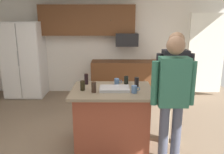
# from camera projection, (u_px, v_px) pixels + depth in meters

# --- Properties ---
(floor) EXTENTS (7.04, 7.04, 0.00)m
(floor) POSITION_uv_depth(u_px,v_px,m) (97.00, 142.00, 3.76)
(floor) COLOR #7F6B56
(floor) RESTS_ON ground
(back_wall) EXTENTS (6.40, 0.10, 2.60)m
(back_wall) POSITION_uv_depth(u_px,v_px,m) (104.00, 44.00, 6.15)
(back_wall) COLOR white
(back_wall) RESTS_ON ground
(french_door_window_panel) EXTENTS (0.90, 0.06, 2.00)m
(french_door_window_panel) POSITION_uv_depth(u_px,v_px,m) (206.00, 54.00, 5.80)
(french_door_window_panel) COLOR white
(french_door_window_panel) RESTS_ON ground
(cabinet_run_upper) EXTENTS (2.40, 0.38, 0.75)m
(cabinet_run_upper) POSITION_uv_depth(u_px,v_px,m) (87.00, 20.00, 5.81)
(cabinet_run_upper) COLOR brown
(cabinet_run_lower) EXTENTS (1.80, 0.63, 0.90)m
(cabinet_run_lower) POSITION_uv_depth(u_px,v_px,m) (126.00, 78.00, 6.05)
(cabinet_run_lower) COLOR brown
(cabinet_run_lower) RESTS_ON ground
(refrigerator) EXTENTS (0.94, 0.76, 1.90)m
(refrigerator) POSITION_uv_depth(u_px,v_px,m) (25.00, 60.00, 5.85)
(refrigerator) COLOR white
(refrigerator) RESTS_ON ground
(microwave_over_range) EXTENTS (0.56, 0.40, 0.32)m
(microwave_over_range) POSITION_uv_depth(u_px,v_px,m) (127.00, 40.00, 5.82)
(microwave_over_range) COLOR black
(kitchen_island) EXTENTS (1.21, 0.90, 0.94)m
(kitchen_island) POSITION_uv_depth(u_px,v_px,m) (112.00, 118.00, 3.56)
(kitchen_island) COLOR brown
(kitchen_island) RESTS_ON ground
(person_elder_center) EXTENTS (0.57, 0.23, 1.78)m
(person_elder_center) POSITION_uv_depth(u_px,v_px,m) (174.00, 81.00, 3.51)
(person_elder_center) COLOR tan
(person_elder_center) RESTS_ON ground
(person_guest_right) EXTENTS (0.57, 0.23, 1.76)m
(person_guest_right) POSITION_uv_depth(u_px,v_px,m) (173.00, 93.00, 2.98)
(person_guest_right) COLOR #4C5166
(person_guest_right) RESTS_ON ground
(glass_dark_ale) EXTENTS (0.06, 0.06, 0.17)m
(glass_dark_ale) POSITION_uv_depth(u_px,v_px,m) (86.00, 79.00, 3.69)
(glass_dark_ale) COLOR black
(glass_dark_ale) RESTS_ON kitchen_island
(glass_pilsner) EXTENTS (0.07, 0.07, 0.15)m
(glass_pilsner) POSITION_uv_depth(u_px,v_px,m) (94.00, 87.00, 3.28)
(glass_pilsner) COLOR black
(glass_pilsner) RESTS_ON kitchen_island
(mug_blue_stoneware) EXTENTS (0.12, 0.08, 0.11)m
(mug_blue_stoneware) POSITION_uv_depth(u_px,v_px,m) (117.00, 82.00, 3.65)
(mug_blue_stoneware) COLOR #4C6B99
(mug_blue_stoneware) RESTS_ON kitchen_island
(mug_ceramic_white) EXTENTS (0.12, 0.08, 0.11)m
(mug_ceramic_white) POSITION_uv_depth(u_px,v_px,m) (134.00, 89.00, 3.26)
(mug_ceramic_white) COLOR #4C6B99
(mug_ceramic_white) RESTS_ON kitchen_island
(glass_stout_tall) EXTENTS (0.07, 0.07, 0.16)m
(glass_stout_tall) POSITION_uv_depth(u_px,v_px,m) (137.00, 83.00, 3.50)
(glass_stout_tall) COLOR black
(glass_stout_tall) RESTS_ON kitchen_island
(tumbler_amber) EXTENTS (0.07, 0.07, 0.13)m
(tumbler_amber) POSITION_uv_depth(u_px,v_px,m) (126.00, 80.00, 3.71)
(tumbler_amber) COLOR black
(tumbler_amber) RESTS_ON kitchen_island
(glass_short_whisky) EXTENTS (0.07, 0.07, 0.14)m
(glass_short_whisky) POSITION_uv_depth(u_px,v_px,m) (83.00, 86.00, 3.38)
(glass_short_whisky) COLOR black
(glass_short_whisky) RESTS_ON kitchen_island
(serving_tray) EXTENTS (0.44, 0.30, 0.04)m
(serving_tray) POSITION_uv_depth(u_px,v_px,m) (115.00, 89.00, 3.40)
(serving_tray) COLOR #B7B7BC
(serving_tray) RESTS_ON kitchen_island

